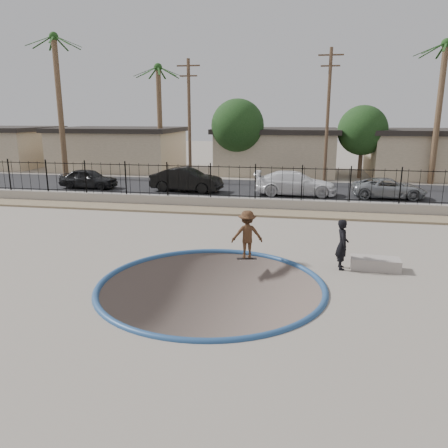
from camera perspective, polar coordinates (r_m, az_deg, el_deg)
ground at (r=26.08m, az=4.45°, el=0.35°), size 120.00×120.00×2.20m
bowl_pit at (r=13.48m, az=-1.67°, el=-8.04°), size 6.84×6.84×1.80m
coping_ring at (r=13.48m, az=-1.67°, el=-8.04°), size 7.04×7.04×0.20m
rock_strip at (r=23.11m, az=3.73°, el=1.51°), size 42.00×1.60×0.11m
retaining_wall at (r=24.13m, az=4.06°, el=2.64°), size 42.00×0.45×0.60m
fence at (r=23.92m, az=4.11°, el=5.46°), size 40.00×0.04×1.80m
street at (r=30.73m, az=5.53°, el=4.56°), size 90.00×8.00×0.04m
house_west at (r=43.57m, az=-13.50°, el=9.64°), size 11.60×8.60×3.90m
house_center at (r=39.91m, az=6.88°, el=9.54°), size 10.60×8.60×3.90m
house_east at (r=41.39m, az=26.81°, el=8.31°), size 12.60×8.60×3.90m
palm_left at (r=38.70m, az=-20.95°, el=17.48°), size 2.30×2.30×11.30m
palm_mid at (r=39.33m, az=-8.50°, el=16.30°), size 2.30×2.30×9.30m
palm_right at (r=36.47m, az=26.58°, el=16.22°), size 2.30×2.30×10.30m
utility_pole_left at (r=33.35m, az=-4.55°, el=13.41°), size 1.70×0.24×9.00m
utility_pole_mid at (r=32.22m, az=13.38°, el=13.51°), size 1.70×0.24×9.50m
street_tree_left at (r=36.65m, az=1.79°, el=12.70°), size 4.32×4.32×6.36m
street_tree_mid at (r=37.46m, az=17.65°, el=11.56°), size 3.96×3.96×5.83m
skater at (r=15.51m, az=3.03°, el=-1.71°), size 1.23×0.89×1.72m
skateboard at (r=15.75m, az=2.99°, el=-4.54°), size 0.73×0.32×0.06m
videographer at (r=15.15m, az=15.20°, el=-2.59°), size 0.46×0.66×1.71m
concrete_ledge at (r=15.62m, az=19.13°, el=-4.91°), size 1.62×0.76×0.40m
car_a at (r=32.24m, az=-17.28°, el=5.70°), size 4.03×1.69×1.36m
car_b at (r=29.58m, az=-4.92°, el=5.78°), size 4.91×2.09×1.57m
car_c at (r=28.52m, az=9.29°, el=5.28°), size 5.27×2.26×1.51m
car_d at (r=28.99m, az=20.70°, el=4.40°), size 4.46×2.12×1.23m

